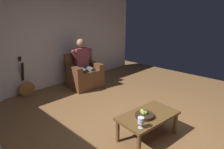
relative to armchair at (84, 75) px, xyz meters
The scene contains 8 objects.
ground_plane 2.63m from the armchair, 74.38° to the left, with size 7.68×7.68×0.00m, color brown.
wall_back 1.40m from the armchair, 45.38° to the right, with size 6.43×0.06×2.60m, color silver.
armchair is the anchor object (origin of this frame).
person_seated 0.36m from the armchair, 82.61° to the left, with size 0.63×0.59×1.29m.
coffee_table 2.62m from the armchair, 74.14° to the left, with size 1.02×0.64×0.40m.
guitar 1.45m from the armchair, 20.75° to the right, with size 0.36×0.31×0.95m.
wine_glass_near 2.87m from the armchair, 67.56° to the left, with size 0.09×0.09×0.16m.
fruit_bowl 2.64m from the armchair, 72.00° to the left, with size 0.28×0.28×0.11m.
Camera 1 is at (2.28, 1.41, 1.88)m, focal length 30.43 mm.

